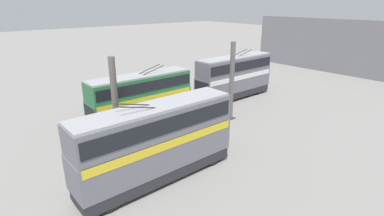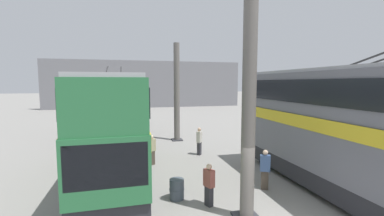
{
  "view_description": "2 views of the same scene",
  "coord_description": "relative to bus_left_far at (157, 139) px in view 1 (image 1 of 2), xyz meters",
  "views": [
    {
      "loc": [
        -7.61,
        -19.22,
        11.26
      ],
      "look_at": [
        7.95,
        -0.77,
        2.64
      ],
      "focal_mm": 28.0,
      "sensor_mm": 36.0,
      "label": 1
    },
    {
      "loc": [
        -6.3,
        3.89,
        4.62
      ],
      "look_at": [
        9.0,
        -0.04,
        3.06
      ],
      "focal_mm": 24.0,
      "sensor_mm": 36.0,
      "label": 2
    }
  ],
  "objects": [
    {
      "name": "bus_left_far",
      "position": [
        0.0,
        0.0,
        0.0
      ],
      "size": [
        11.02,
        2.54,
        5.83
      ],
      "color": "black",
      "rests_on": "ground_plane"
    },
    {
      "name": "support_column_near",
      "position": [
        -0.53,
        4.47,
        0.77
      ],
      "size": [
        0.84,
        0.84,
        7.71
      ],
      "color": "#605B56",
      "rests_on": "ground_plane"
    },
    {
      "name": "support_column_far",
      "position": [
        11.81,
        4.47,
        0.77
      ],
      "size": [
        0.84,
        0.84,
        7.71
      ],
      "color": "#605B56",
      "rests_on": "ground_plane"
    },
    {
      "name": "person_aisle_midway",
      "position": [
        7.32,
        3.89,
        -2.02
      ],
      "size": [
        0.48,
        0.45,
        1.77
      ],
      "rotation": [
        0.0,
        0.0,
        0.9
      ],
      "color": "#2D2D33",
      "rests_on": "ground_plane"
    },
    {
      "name": "bus_right_far",
      "position": [
        17.19,
        8.94,
        -0.04
      ],
      "size": [
        10.7,
        2.54,
        5.76
      ],
      "color": "black",
      "rests_on": "ground_plane"
    },
    {
      "name": "ground_plane",
      "position": [
        -1.87,
        4.47,
        -2.96
      ],
      "size": [
        240.0,
        240.0,
        0.0
      ],
      "primitive_type": "plane",
      "color": "gray"
    },
    {
      "name": "person_aisle_foreground",
      "position": [
        0.63,
        5.44,
        -2.11
      ],
      "size": [
        0.48,
        0.38,
        1.62
      ],
      "rotation": [
        0.0,
        0.0,
        1.95
      ],
      "color": "#2D2D33",
      "rests_on": "ground_plane"
    },
    {
      "name": "person_by_left_row",
      "position": [
        1.46,
        2.62,
        -2.03
      ],
      "size": [
        0.4,
        0.48,
        1.75
      ],
      "rotation": [
        0.0,
        0.0,
        2.67
      ],
      "color": "#473D33",
      "rests_on": "ground_plane"
    },
    {
      "name": "oil_drum",
      "position": [
        1.49,
        6.5,
        -2.56
      ],
      "size": [
        0.6,
        0.6,
        0.81
      ],
      "color": "#424C56",
      "rests_on": "ground_plane"
    },
    {
      "name": "depot_back_wall",
      "position": [
        40.08,
        4.47,
        1.36
      ],
      "size": [
        0.5,
        36.0,
        8.65
      ],
      "color": "slate",
      "rests_on": "ground_plane"
    },
    {
      "name": "bus_right_mid",
      "position": [
        4.21,
        8.94,
        -0.16
      ],
      "size": [
        10.13,
        2.54,
        5.52
      ],
      "color": "black",
      "rests_on": "ground_plane"
    },
    {
      "name": "person_by_right_row",
      "position": [
        6.07,
        7.04,
        -2.06
      ],
      "size": [
        0.39,
        0.48,
        1.71
      ],
      "rotation": [
        0.0,
        0.0,
        3.56
      ],
      "color": "#473D33",
      "rests_on": "ground_plane"
    }
  ]
}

